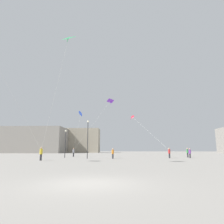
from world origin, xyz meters
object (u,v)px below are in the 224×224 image
at_px(person_in_grey, 74,152).
at_px(kite_cobalt_diamond, 81,114).
at_px(person_in_purple, 190,153).
at_px(person_in_orange, 113,153).
at_px(lamppost_east, 65,139).
at_px(lamppost_west, 88,133).
at_px(person_in_red, 169,153).
at_px(kite_emerald_delta, 68,41).
at_px(building_left_hall, 34,140).
at_px(person_in_green, 188,152).
at_px(kite_violet_delta, 110,102).
at_px(kite_crimson_diamond, 133,117).
at_px(building_centre_hall, 82,141).
at_px(person_in_yellow, 41,153).

height_order(person_in_grey, kite_cobalt_diamond, kite_cobalt_diamond).
distance_m(person_in_grey, kite_cobalt_diamond, 8.19).
xyz_separation_m(person_in_purple, kite_cobalt_diamond, (-19.44, 1.97, 7.35)).
xyz_separation_m(person_in_orange, lamppost_east, (-8.49, 2.54, 2.38)).
height_order(person_in_orange, lamppost_west, lamppost_west).
distance_m(person_in_orange, lamppost_east, 9.18).
bearing_deg(person_in_red, kite_emerald_delta, -37.24).
bearing_deg(person_in_grey, kite_emerald_delta, -93.87).
distance_m(person_in_orange, building_left_hall, 62.26).
distance_m(lamppost_east, lamppost_west, 5.06).
distance_m(kite_emerald_delta, building_left_hall, 70.37).
bearing_deg(kite_cobalt_diamond, person_in_green, 2.21).
height_order(person_in_green, lamppost_east, lamppost_east).
height_order(person_in_red, kite_violet_delta, kite_violet_delta).
height_order(kite_emerald_delta, building_left_hall, kite_emerald_delta).
height_order(kite_violet_delta, kite_crimson_diamond, kite_violet_delta).
xyz_separation_m(kite_emerald_delta, lamppost_east, (-4.19, 14.35, -10.20)).
relative_size(building_centre_hall, lamppost_west, 2.72).
xyz_separation_m(person_in_orange, kite_emerald_delta, (-4.30, -11.81, 12.59)).
distance_m(person_in_grey, kite_emerald_delta, 24.13).
xyz_separation_m(person_in_orange, building_left_hall, (-36.59, 50.18, 4.40)).
bearing_deg(building_centre_hall, kite_crimson_diamond, -66.07).
xyz_separation_m(person_in_purple, person_in_red, (-3.56, -0.67, 0.04)).
bearing_deg(person_in_red, kite_violet_delta, -119.52).
xyz_separation_m(kite_emerald_delta, building_left_hall, (-32.29, 61.98, -8.18)).
bearing_deg(kite_emerald_delta, lamppost_west, 89.00).
xyz_separation_m(person_in_red, kite_emerald_delta, (-13.63, -14.38, 12.54)).
bearing_deg(kite_crimson_diamond, person_in_yellow, -127.41).
relative_size(person_in_purple, kite_crimson_diamond, 0.18).
bearing_deg(person_in_green, building_left_hall, -161.52).
bearing_deg(person_in_green, person_in_grey, -126.28).
relative_size(lamppost_east, lamppost_west, 0.79).
xyz_separation_m(person_in_green, building_left_hall, (-49.93, 44.20, 4.35)).
distance_m(kite_emerald_delta, building_centre_hall, 74.94).
relative_size(person_in_yellow, lamppost_west, 0.29).
bearing_deg(person_in_purple, lamppost_west, -0.17).
distance_m(kite_crimson_diamond, building_left_hall, 56.28).
height_order(person_in_orange, kite_crimson_diamond, kite_crimson_diamond).
relative_size(building_left_hall, lamppost_east, 5.36).
xyz_separation_m(kite_crimson_diamond, lamppost_east, (-12.22, -8.49, -5.06)).
height_order(person_in_grey, person_in_green, person_in_grey).
relative_size(person_in_purple, kite_emerald_delta, 0.13).
height_order(person_in_red, kite_cobalt_diamond, kite_cobalt_diamond).
bearing_deg(kite_emerald_delta, building_centre_hall, 101.05).
xyz_separation_m(person_in_purple, person_in_yellow, (-22.03, -9.03, 0.07)).
bearing_deg(lamppost_east, kite_crimson_diamond, 34.79).
distance_m(kite_emerald_delta, lamppost_west, 15.25).
distance_m(building_centre_hall, lamppost_east, 59.69).
relative_size(kite_emerald_delta, building_left_hall, 0.49).
relative_size(person_in_green, lamppost_west, 0.28).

